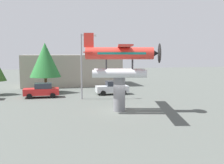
{
  "coord_description": "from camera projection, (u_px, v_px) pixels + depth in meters",
  "views": [
    {
      "loc": [
        -6.25,
        -23.94,
        5.39
      ],
      "look_at": [
        0.0,
        3.0,
        2.41
      ],
      "focal_mm": 43.22,
      "sensor_mm": 36.0,
      "label": 1
    }
  ],
  "objects": [
    {
      "name": "car_far_silver",
      "position": [
        113.0,
        88.0,
        35.26
      ],
      "size": [
        4.2,
        2.02,
        1.76
      ],
      "rotation": [
        0.0,
        0.0,
        3.14
      ],
      "color": "silver",
      "rests_on": "ground"
    },
    {
      "name": "storefront_building",
      "position": [
        71.0,
        70.0,
        45.61
      ],
      "size": [
        15.94,
        7.69,
        5.07
      ],
      "primitive_type": "cube",
      "color": "#9E9384",
      "rests_on": "ground"
    },
    {
      "name": "streetlight_primary",
      "position": [
        83.0,
        61.0,
        31.3
      ],
      "size": [
        1.84,
        0.28,
        7.58
      ],
      "color": "gray",
      "rests_on": "ground"
    },
    {
      "name": "car_mid_red",
      "position": [
        42.0,
        90.0,
        32.77
      ],
      "size": [
        4.2,
        2.02,
        1.76
      ],
      "rotation": [
        0.0,
        0.0,
        3.14
      ],
      "color": "red",
      "rests_on": "ground"
    },
    {
      "name": "tree_east",
      "position": [
        45.0,
        60.0,
        36.21
      ],
      "size": [
        4.14,
        4.14,
        6.78
      ],
      "color": "brown",
      "rests_on": "ground"
    },
    {
      "name": "display_pedestal",
      "position": [
        119.0,
        94.0,
        25.0
      ],
      "size": [
        1.1,
        1.1,
        3.22
      ],
      "primitive_type": "cylinder",
      "color": "slate",
      "rests_on": "ground"
    },
    {
      "name": "floatplane_monument",
      "position": [
        121.0,
        59.0,
        24.65
      ],
      "size": [
        7.17,
        10.36,
        4.0
      ],
      "rotation": [
        0.0,
        0.0,
        -0.24
      ],
      "color": "silver",
      "rests_on": "display_pedestal"
    },
    {
      "name": "ground_plane",
      "position": [
        119.0,
        111.0,
        25.17
      ],
      "size": [
        140.0,
        140.0,
        0.0
      ],
      "primitive_type": "plane",
      "color": "#515651"
    }
  ]
}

